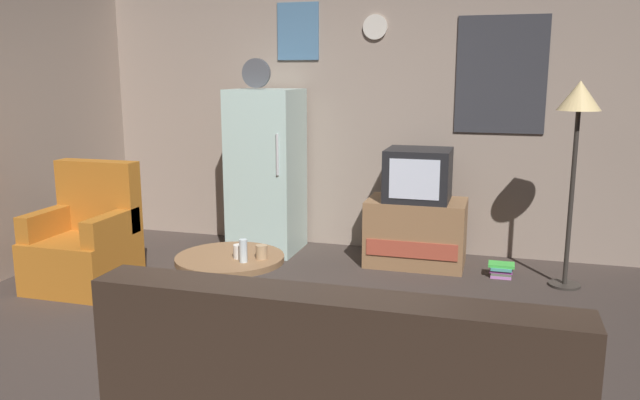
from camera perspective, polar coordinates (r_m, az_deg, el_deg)
name	(u,v)px	position (r m, az deg, el deg)	size (l,w,h in m)	color
ground_plane	(267,348)	(3.94, -4.81, -13.24)	(12.00, 12.00, 0.00)	#3D332D
wall_with_art	(359,113)	(5.94, 3.60, 7.92)	(5.20, 0.12, 2.54)	gray
fridge	(266,171)	(5.83, -4.88, 2.66)	(0.60, 0.62, 1.77)	silver
tv_stand	(416,232)	(5.52, 8.68, -2.91)	(0.84, 0.53, 0.57)	#8E6642
crt_tv	(418,175)	(5.42, 8.89, 2.29)	(0.54, 0.51, 0.44)	black
standing_lamp	(578,112)	(5.09, 22.38, 7.38)	(0.32, 0.32, 1.59)	#332D28
coffee_table	(231,289)	(4.28, -8.09, -7.97)	(0.72, 0.72, 0.46)	#8E6642
wine_glass	(243,251)	(4.05, -6.97, -4.59)	(0.05, 0.05, 0.15)	silver
mug_ceramic_white	(239,251)	(4.14, -7.34, -4.65)	(0.08, 0.08, 0.09)	silver
mug_ceramic_tan	(262,252)	(4.12, -5.31, -4.70)	(0.08, 0.08, 0.09)	tan
armchair	(86,243)	(5.25, -20.46, -3.68)	(0.68, 0.68, 0.96)	#B2661E
book_stack	(501,270)	(5.40, 16.10, -6.09)	(0.21, 0.16, 0.11)	#C479C7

